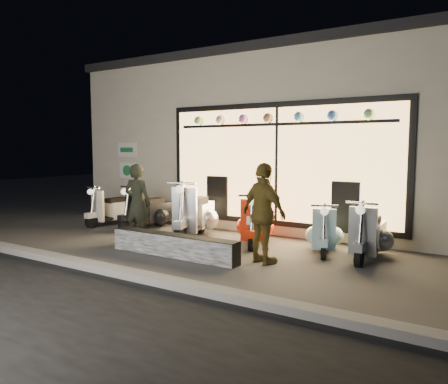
% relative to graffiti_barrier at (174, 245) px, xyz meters
% --- Properties ---
extents(ground, '(40.00, 40.00, 0.00)m').
position_rel_graffiti_barrier_xyz_m(ground, '(-0.05, 0.65, -0.20)').
color(ground, '#383533').
rests_on(ground, ground).
extents(kerb, '(40.00, 0.25, 0.12)m').
position_rel_graffiti_barrier_xyz_m(kerb, '(-0.05, -1.35, -0.14)').
color(kerb, slate).
rests_on(kerb, ground).
extents(shop_building, '(10.20, 6.23, 4.20)m').
position_rel_graffiti_barrier_xyz_m(shop_building, '(-0.04, 5.63, 1.90)').
color(shop_building, beige).
rests_on(shop_building, ground).
extents(graffiti_barrier, '(2.57, 0.28, 0.40)m').
position_rel_graffiti_barrier_xyz_m(graffiti_barrier, '(0.00, 0.00, 0.00)').
color(graffiti_barrier, black).
rests_on(graffiti_barrier, ground).
extents(scooter_silver, '(0.81, 1.65, 1.18)m').
position_rel_graffiti_barrier_xyz_m(scooter_silver, '(-0.76, 1.70, 0.27)').
color(scooter_silver, black).
rests_on(scooter_silver, ground).
extents(scooter_red, '(0.81, 1.38, 1.00)m').
position_rel_graffiti_barrier_xyz_m(scooter_red, '(0.67, 1.76, 0.20)').
color(scooter_red, black).
rests_on(scooter_red, ground).
extents(scooter_black, '(0.63, 1.40, 1.00)m').
position_rel_graffiti_barrier_xyz_m(scooter_black, '(-2.20, 1.88, 0.20)').
color(scooter_black, black).
rests_on(scooter_black, ground).
extents(scooter_cream, '(0.50, 1.32, 0.94)m').
position_rel_graffiti_barrier_xyz_m(scooter_cream, '(-3.30, 1.77, 0.18)').
color(scooter_cream, black).
rests_on(scooter_cream, ground).
extents(scooter_blue, '(0.67, 1.26, 0.90)m').
position_rel_graffiti_barrier_xyz_m(scooter_blue, '(2.10, 1.81, 0.16)').
color(scooter_blue, black).
rests_on(scooter_blue, ground).
extents(scooter_grey, '(0.47, 1.40, 1.00)m').
position_rel_graffiti_barrier_xyz_m(scooter_grey, '(2.91, 1.78, 0.20)').
color(scooter_grey, black).
rests_on(scooter_grey, ground).
extents(man, '(0.64, 0.48, 1.59)m').
position_rel_graffiti_barrier_xyz_m(man, '(-1.37, 0.56, 0.59)').
color(man, black).
rests_on(man, ground).
extents(woman, '(1.06, 0.74, 1.67)m').
position_rel_graffiti_barrier_xyz_m(woman, '(1.54, 0.45, 0.63)').
color(woman, brown).
rests_on(woman, ground).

